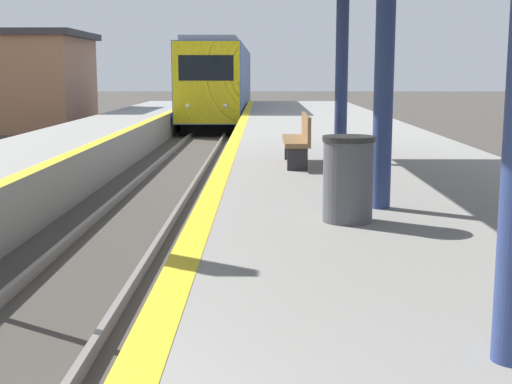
# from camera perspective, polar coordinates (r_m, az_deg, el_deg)

# --- Properties ---
(train) EXTENTS (2.84, 21.95, 4.25)m
(train) POSITION_cam_1_polar(r_m,az_deg,el_deg) (40.58, -2.77, 8.79)
(train) COLOR black
(train) RESTS_ON ground
(trash_bin) EXTENTS (0.59, 0.59, 0.97)m
(trash_bin) POSITION_cam_1_polar(r_m,az_deg,el_deg) (8.12, 7.37, 1.05)
(trash_bin) COLOR #4C4C51
(trash_bin) RESTS_ON platform_right
(bench) EXTENTS (0.44, 1.94, 0.92)m
(bench) POSITION_cam_1_polar(r_m,az_deg,el_deg) (13.06, 3.48, 4.35)
(bench) COLOR brown
(bench) RESTS_ON platform_right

